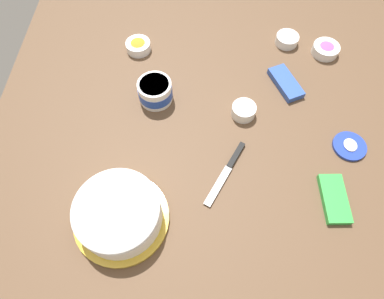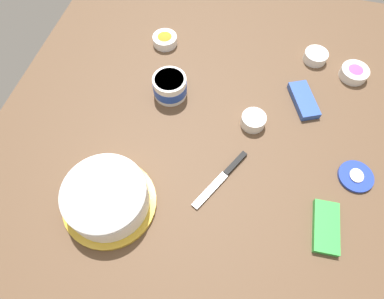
# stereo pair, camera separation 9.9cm
# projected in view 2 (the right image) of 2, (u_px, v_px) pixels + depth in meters

# --- Properties ---
(ground_plane) EXTENTS (1.54, 1.54, 0.00)m
(ground_plane) POSITION_uv_depth(u_px,v_px,m) (231.00, 131.00, 1.06)
(ground_plane) COLOR brown
(frosted_cake) EXTENTS (0.27, 0.27, 0.11)m
(frosted_cake) POSITION_uv_depth(u_px,v_px,m) (106.00, 197.00, 0.90)
(frosted_cake) COLOR gold
(frosted_cake) RESTS_ON ground_plane
(frosting_tub) EXTENTS (0.11, 0.11, 0.08)m
(frosting_tub) POSITION_uv_depth(u_px,v_px,m) (170.00, 86.00, 1.10)
(frosting_tub) COLOR white
(frosting_tub) RESTS_ON ground_plane
(frosting_tub_lid) EXTENTS (0.10, 0.10, 0.02)m
(frosting_tub_lid) POSITION_uv_depth(u_px,v_px,m) (356.00, 176.00, 0.98)
(frosting_tub_lid) COLOR #233DAD
(frosting_tub_lid) RESTS_ON ground_plane
(spreading_knife) EXTENTS (0.22, 0.13, 0.01)m
(spreading_knife) POSITION_uv_depth(u_px,v_px,m) (225.00, 174.00, 0.99)
(spreading_knife) COLOR silver
(spreading_knife) RESTS_ON ground_plane
(sprinkle_bowl_pink) EXTENTS (0.08, 0.08, 0.03)m
(sprinkle_bowl_pink) POSITION_uv_depth(u_px,v_px,m) (316.00, 56.00, 1.20)
(sprinkle_bowl_pink) COLOR white
(sprinkle_bowl_pink) RESTS_ON ground_plane
(sprinkle_bowl_orange) EXTENTS (0.09, 0.09, 0.04)m
(sprinkle_bowl_orange) POSITION_uv_depth(u_px,v_px,m) (165.00, 39.00, 1.23)
(sprinkle_bowl_orange) COLOR white
(sprinkle_bowl_orange) RESTS_ON ground_plane
(sprinkle_bowl_blue) EXTENTS (0.08, 0.08, 0.04)m
(sprinkle_bowl_blue) POSITION_uv_depth(u_px,v_px,m) (253.00, 120.00, 1.06)
(sprinkle_bowl_blue) COLOR white
(sprinkle_bowl_blue) RESTS_ON ground_plane
(sprinkle_bowl_rainbow) EXTENTS (0.10, 0.10, 0.04)m
(sprinkle_bowl_rainbow) POSITION_uv_depth(u_px,v_px,m) (354.00, 72.00, 1.16)
(sprinkle_bowl_rainbow) COLOR white
(sprinkle_bowl_rainbow) RESTS_ON ground_plane
(candy_box_lower) EXTENTS (0.16, 0.12, 0.02)m
(candy_box_lower) POSITION_uv_depth(u_px,v_px,m) (304.00, 100.00, 1.11)
(candy_box_lower) COLOR #2D51B2
(candy_box_lower) RESTS_ON ground_plane
(candy_box_upper) EXTENTS (0.15, 0.08, 0.02)m
(candy_box_upper) POSITION_uv_depth(u_px,v_px,m) (326.00, 227.00, 0.91)
(candy_box_upper) COLOR green
(candy_box_upper) RESTS_ON ground_plane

